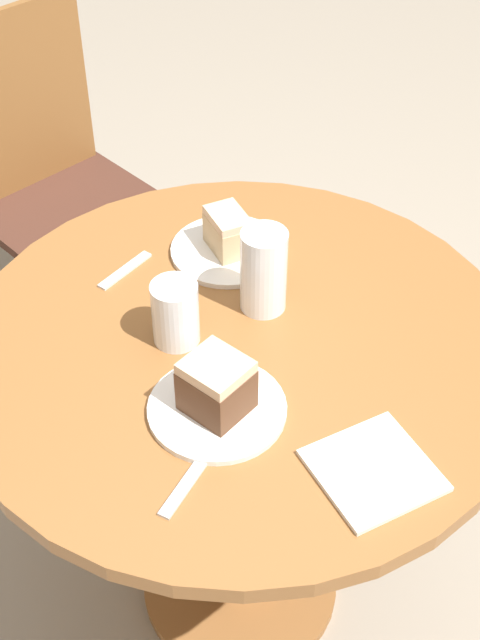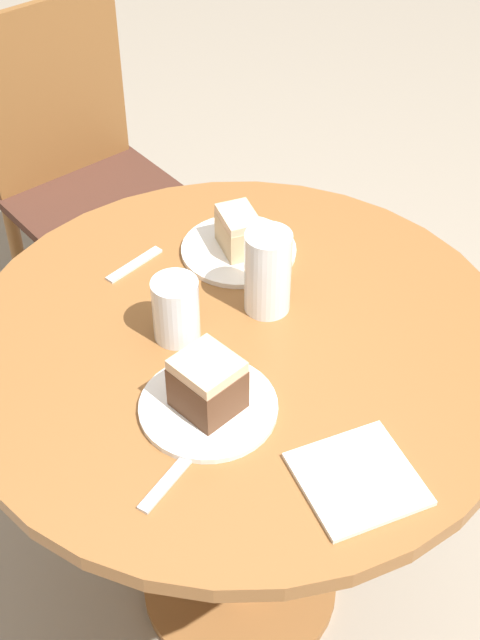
% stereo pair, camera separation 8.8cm
% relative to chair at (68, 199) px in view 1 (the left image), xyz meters
% --- Properties ---
extents(ground_plane, '(8.00, 8.00, 0.00)m').
position_rel_chair_xyz_m(ground_plane, '(-0.09, -0.89, -0.48)').
color(ground_plane, gray).
extents(table, '(0.92, 0.92, 0.75)m').
position_rel_chair_xyz_m(table, '(-0.09, -0.89, 0.09)').
color(table, brown).
rests_on(table, ground_plane).
extents(chair, '(0.48, 0.54, 0.92)m').
position_rel_chair_xyz_m(chair, '(0.00, 0.00, 0.00)').
color(chair, brown).
rests_on(chair, ground_plane).
extents(plate_near, '(0.21, 0.21, 0.01)m').
position_rel_chair_xyz_m(plate_near, '(-0.21, -1.00, 0.27)').
color(plate_near, white).
rests_on(plate_near, table).
extents(plate_far, '(0.21, 0.21, 0.01)m').
position_rel_chair_xyz_m(plate_far, '(0.02, -0.69, 0.27)').
color(plate_far, white).
rests_on(plate_far, table).
extents(cake_slice_near, '(0.10, 0.11, 0.09)m').
position_rel_chair_xyz_m(cake_slice_near, '(-0.21, -1.00, 0.32)').
color(cake_slice_near, brown).
rests_on(cake_slice_near, plate_near).
extents(cake_slice_far, '(0.07, 0.10, 0.08)m').
position_rel_chair_xyz_m(cake_slice_far, '(0.02, -0.69, 0.31)').
color(cake_slice_far, tan).
rests_on(cake_slice_far, plate_far).
extents(glass_lemonade, '(0.08, 0.08, 0.11)m').
position_rel_chair_xyz_m(glass_lemonade, '(-0.17, -0.83, 0.32)').
color(glass_lemonade, beige).
rests_on(glass_lemonade, table).
extents(glass_water, '(0.08, 0.08, 0.15)m').
position_rel_chair_xyz_m(glass_water, '(-0.01, -0.84, 0.34)').
color(glass_water, silver).
rests_on(glass_water, table).
extents(napkin_stack, '(0.18, 0.18, 0.01)m').
position_rel_chair_xyz_m(napkin_stack, '(-0.09, -1.22, 0.27)').
color(napkin_stack, silver).
rests_on(napkin_stack, table).
extents(fork, '(0.14, 0.09, 0.00)m').
position_rel_chair_xyz_m(fork, '(-0.30, -1.08, 0.27)').
color(fork, silver).
rests_on(fork, table).
extents(spoon, '(0.12, 0.06, 0.00)m').
position_rel_chair_xyz_m(spoon, '(-0.16, -0.63, 0.27)').
color(spoon, silver).
rests_on(spoon, table).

